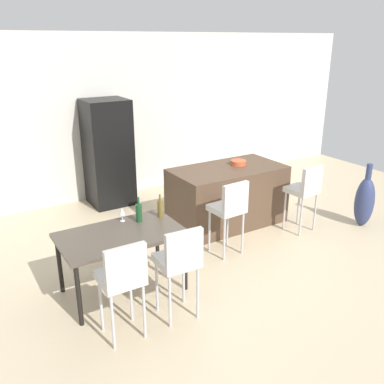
% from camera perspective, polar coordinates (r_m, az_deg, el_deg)
% --- Properties ---
extents(ground_plane, '(10.00, 10.00, 0.00)m').
position_cam_1_polar(ground_plane, '(5.98, 5.61, -7.60)').
color(ground_plane, '#C6B28E').
extents(back_wall, '(10.00, 0.12, 2.90)m').
position_cam_1_polar(back_wall, '(7.99, -7.24, 10.45)').
color(back_wall, beige).
rests_on(back_wall, ground_plane).
extents(kitchen_island, '(1.75, 0.93, 0.92)m').
position_cam_1_polar(kitchen_island, '(6.57, 4.83, -0.53)').
color(kitchen_island, '#4C3828').
rests_on(kitchen_island, ground_plane).
extents(bar_chair_left, '(0.42, 0.42, 1.05)m').
position_cam_1_polar(bar_chair_left, '(5.53, 5.17, -1.99)').
color(bar_chair_left, beige).
rests_on(bar_chair_left, ground_plane).
extents(bar_chair_middle, '(0.43, 0.43, 1.05)m').
position_cam_1_polar(bar_chair_middle, '(6.41, 15.23, 0.53)').
color(bar_chair_middle, beige).
rests_on(bar_chair_middle, ground_plane).
extents(dining_table, '(1.37, 0.83, 0.74)m').
position_cam_1_polar(dining_table, '(4.77, -9.65, -6.31)').
color(dining_table, '#4C4238').
rests_on(dining_table, ground_plane).
extents(dining_chair_near, '(0.40, 0.40, 1.05)m').
position_cam_1_polar(dining_chair_near, '(4.02, -9.48, -11.22)').
color(dining_chair_near, beige).
rests_on(dining_chair_near, ground_plane).
extents(dining_chair_far, '(0.42, 0.42, 1.05)m').
position_cam_1_polar(dining_chair_far, '(4.25, -1.75, -9.10)').
color(dining_chair_far, beige).
rests_on(dining_chair_far, ground_plane).
extents(wine_bottle_middle, '(0.07, 0.07, 0.31)m').
position_cam_1_polar(wine_bottle_middle, '(4.96, -7.27, -2.78)').
color(wine_bottle_middle, '#194723').
rests_on(wine_bottle_middle, dining_table).
extents(wine_bottle_inner, '(0.07, 0.07, 0.29)m').
position_cam_1_polar(wine_bottle_inner, '(5.06, -4.37, -2.21)').
color(wine_bottle_inner, brown).
rests_on(wine_bottle_inner, dining_table).
extents(wine_glass_left, '(0.07, 0.07, 0.17)m').
position_cam_1_polar(wine_glass_left, '(4.99, -9.54, -2.63)').
color(wine_glass_left, silver).
rests_on(wine_glass_left, dining_table).
extents(refrigerator, '(0.72, 0.68, 1.84)m').
position_cam_1_polar(refrigerator, '(7.40, -11.38, 5.24)').
color(refrigerator, black).
rests_on(refrigerator, ground_plane).
extents(fruit_bowl, '(0.24, 0.24, 0.07)m').
position_cam_1_polar(fruit_bowl, '(6.60, 6.36, 4.02)').
color(fruit_bowl, '#C6512D').
rests_on(fruit_bowl, kitchen_island).
extents(floor_vase, '(0.29, 0.29, 1.01)m').
position_cam_1_polar(floor_vase, '(7.01, 22.49, -1.19)').
color(floor_vase, navy).
rests_on(floor_vase, ground_plane).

